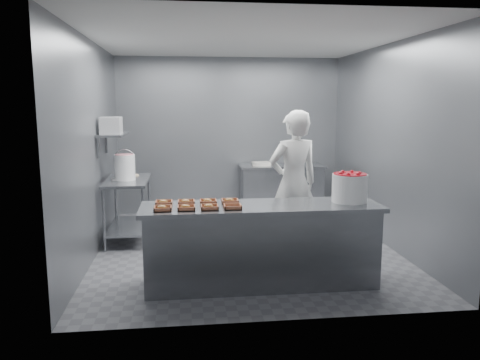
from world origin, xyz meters
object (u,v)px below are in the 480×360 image
object	(u,v)px
tray_2	(209,207)
glaze_bucket	(125,167)
tray_5	(186,202)
tray_3	(233,207)
tray_1	(186,207)
tray_6	(208,201)
appliance	(111,126)
service_counter	(261,245)
back_counter	(281,190)
tray_0	(163,208)
strawberry_tub	(350,187)
tray_4	(164,203)
worker	(293,183)
tray_7	(230,201)
prep_table	(128,200)

from	to	relation	value
tray_2	glaze_bucket	size ratio (longest dim) A/B	0.42
tray_5	tray_3	bearing A→B (deg)	-29.63
tray_1	tray_3	distance (m)	0.48
tray_6	appliance	world-z (taller)	appliance
service_counter	tray_5	world-z (taller)	tray_5
back_counter	tray_0	xyz separation A→B (m)	(-1.95, -3.39, 0.47)
tray_2	strawberry_tub	distance (m)	1.58
tray_4	glaze_bucket	bearing A→B (deg)	109.52
tray_3	tray_4	xyz separation A→B (m)	(-0.72, 0.27, 0.00)
tray_3	worker	size ratio (longest dim) A/B	0.10
tray_4	appliance	distance (m)	1.98
tray_4	glaze_bucket	size ratio (longest dim) A/B	0.42
tray_7	tray_5	bearing A→B (deg)	180.00
prep_table	strawberry_tub	distance (m)	3.30
tray_6	worker	bearing A→B (deg)	37.50
tray_2	glaze_bucket	xyz separation A→B (m)	(-1.10, 2.02, 0.17)
prep_table	worker	bearing A→B (deg)	-22.22
tray_3	tray_5	world-z (taller)	tray_5
tray_3	strawberry_tub	bearing A→B (deg)	7.61
back_counter	tray_7	bearing A→B (deg)	-111.56
prep_table	strawberry_tub	world-z (taller)	strawberry_tub
tray_7	tray_3	bearing A→B (deg)	-89.37
tray_3	strawberry_tub	xyz separation A→B (m)	(1.32, 0.18, 0.15)
tray_6	glaze_bucket	bearing A→B (deg)	122.22
tray_4	worker	distance (m)	1.87
worker	tray_2	bearing A→B (deg)	30.92
tray_7	strawberry_tub	distance (m)	1.34
appliance	glaze_bucket	bearing A→B (deg)	30.52
tray_3	tray_2	bearing A→B (deg)	-180.00
tray_1	tray_6	xyz separation A→B (m)	(0.24, 0.27, 0.00)
back_counter	glaze_bucket	world-z (taller)	glaze_bucket
service_counter	tray_4	xyz separation A→B (m)	(-1.05, 0.14, 0.47)
tray_5	glaze_bucket	size ratio (longest dim) A/B	0.42
glaze_bucket	appliance	world-z (taller)	appliance
tray_2	worker	distance (m)	1.65
tray_4	tray_2	bearing A→B (deg)	-29.79
service_counter	back_counter	world-z (taller)	same
tray_0	tray_6	size ratio (longest dim) A/B	1.00
tray_3	glaze_bucket	distance (m)	2.43
tray_7	tray_4	bearing A→B (deg)	180.00
appliance	tray_4	bearing A→B (deg)	-64.43
tray_0	tray_6	distance (m)	0.55
tray_0	appliance	xyz separation A→B (m)	(-0.77, 1.93, 0.76)
back_counter	appliance	bearing A→B (deg)	-151.78
back_counter	tray_2	bearing A→B (deg)	-113.46
tray_3	tray_4	bearing A→B (deg)	159.19
tray_0	tray_2	bearing A→B (deg)	0.00
tray_1	tray_5	distance (m)	0.27
glaze_bucket	tray_0	bearing A→B (deg)	-72.98
tray_6	appliance	bearing A→B (deg)	127.10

